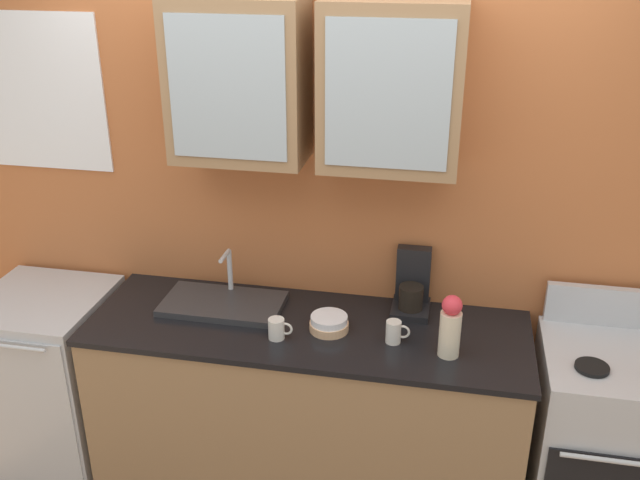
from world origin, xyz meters
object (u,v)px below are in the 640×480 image
Objects in this scene: sink_faucet at (223,303)px; coffee_maker at (412,288)px; cup_near_bowls at (394,332)px; cup_near_sink at (277,329)px; vase at (450,326)px; bowl_stack at (329,323)px; stove_range at (605,448)px; dishwasher at (53,380)px.

coffee_maker is at bearing 9.97° from sink_faucet.
cup_near_sink is at bearing -172.29° from cup_near_bowls.
vase is at bearing -63.02° from coffee_maker.
bowl_stack is 0.29m from cup_near_bowls.
vase is 0.25m from cup_near_bowls.
vase reaches higher than sink_faucet.
vase is (0.52, -0.10, 0.10)m from bowl_stack.
stove_range is 10.53× the size of cup_near_sink.
stove_range is at bearing -15.28° from coffee_maker.
vase is at bearing -10.54° from bowl_stack.
cup_near_bowls is at bearing -10.68° from sink_faucet.
dishwasher is at bearing -171.96° from coffee_maker.
vase reaches higher than cup_near_bowls.
bowl_stack is at bearing 28.15° from cup_near_sink.
cup_near_bowls is (-0.93, -0.06, 0.51)m from stove_range.
dishwasher is at bearing 174.17° from cup_near_sink.
vase is 2.02m from dishwasher.
cup_near_bowls is (0.81, -0.15, 0.03)m from sink_faucet.
coffee_maker is at bearing 8.04° from dishwasher.
cup_near_bowls is 0.35× the size of coffee_maker.
dishwasher is (-1.41, 0.01, -0.50)m from bowl_stack.
coffee_maker is (1.74, 0.25, 0.57)m from dishwasher.
dishwasher is (-1.92, 0.11, -0.60)m from vase.
cup_near_sink is (-0.20, -0.11, 0.01)m from bowl_stack.
sink_faucet is 5.22× the size of cup_near_sink.
cup_near_sink is 0.66m from coffee_maker.
stove_range is 1.07m from cup_near_bowls.
dishwasher is at bearing 179.46° from bowl_stack.
sink_faucet is at bearing 168.79° from vase.
bowl_stack is at bearing -11.87° from sink_faucet.
stove_range is 0.93m from vase.
bowl_stack is 1.49m from dishwasher.
coffee_maker is (-0.18, 0.36, -0.03)m from vase.
sink_faucet is 1.02m from dishwasher.
coffee_maker reaches higher than vase.
stove_range is 2.63m from dishwasher.
stove_range reaches higher than cup_near_bowls.
stove_range is 2.02× the size of sink_faucet.
cup_near_sink is 1.03× the size of cup_near_bowls.
stove_range is at bearing 0.81° from bowl_stack.
sink_faucet reaches higher than cup_near_bowls.
stove_range is at bearing 0.09° from dishwasher.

